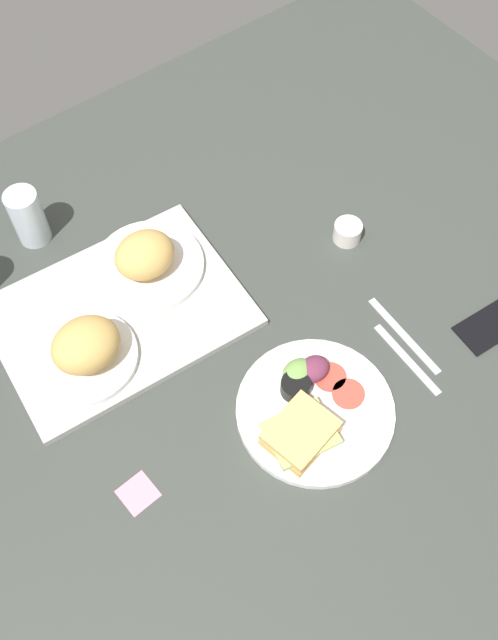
% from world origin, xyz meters
% --- Properties ---
extents(ground_plane, '(1.90, 1.50, 0.03)m').
position_xyz_m(ground_plane, '(0.00, 0.00, -0.01)').
color(ground_plane, '#383D38').
extents(serving_tray, '(0.47, 0.36, 0.02)m').
position_xyz_m(serving_tray, '(-0.16, 0.20, 0.01)').
color(serving_tray, '#B2B2AD').
rests_on(serving_tray, ground_plane).
extents(bread_plate_near, '(0.19, 0.19, 0.10)m').
position_xyz_m(bread_plate_near, '(-0.25, 0.15, 0.06)').
color(bread_plate_near, white).
rests_on(bread_plate_near, serving_tray).
extents(bread_plate_far, '(0.21, 0.21, 0.09)m').
position_xyz_m(bread_plate_far, '(-0.06, 0.25, 0.05)').
color(bread_plate_far, white).
rests_on(bread_plate_far, serving_tray).
extents(plate_with_salad, '(0.27, 0.27, 0.05)m').
position_xyz_m(plate_with_salad, '(0.01, -0.17, 0.02)').
color(plate_with_salad, white).
rests_on(plate_with_salad, ground_plane).
extents(drinking_glass, '(0.06, 0.06, 0.12)m').
position_xyz_m(drinking_glass, '(-0.19, 0.47, 0.06)').
color(drinking_glass, silver).
rests_on(drinking_glass, ground_plane).
extents(espresso_cup, '(0.06, 0.06, 0.04)m').
position_xyz_m(espresso_cup, '(0.31, 0.09, 0.02)').
color(espresso_cup, silver).
rests_on(espresso_cup, ground_plane).
extents(fork, '(0.02, 0.17, 0.01)m').
position_xyz_m(fork, '(0.21, -0.19, 0.00)').
color(fork, '#B7B7BC').
rests_on(fork, ground_plane).
extents(knife, '(0.02, 0.19, 0.01)m').
position_xyz_m(knife, '(0.24, -0.15, 0.00)').
color(knife, '#B7B7BC').
rests_on(knife, ground_plane).
extents(cell_phone, '(0.15, 0.08, 0.01)m').
position_xyz_m(cell_phone, '(0.39, -0.23, 0.00)').
color(cell_phone, black).
rests_on(cell_phone, ground_plane).
extents(sticky_note, '(0.06, 0.06, 0.00)m').
position_xyz_m(sticky_note, '(-0.31, -0.11, 0.00)').
color(sticky_note, pink).
rests_on(sticky_note, ground_plane).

